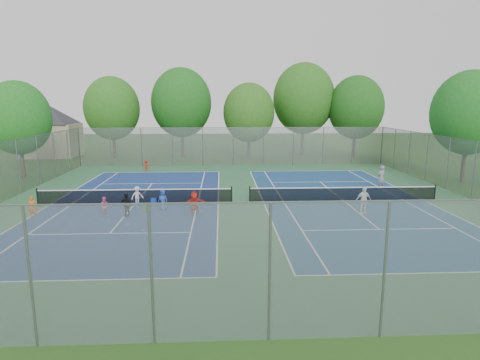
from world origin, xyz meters
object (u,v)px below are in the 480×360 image
at_px(ball_crate, 155,200).
at_px(instructor, 381,178).
at_px(net_left, 136,196).
at_px(ball_hopper, 145,207).
at_px(net_right, 343,194).

xyz_separation_m(ball_crate, instructor, (16.73, 3.26, 0.76)).
distance_m(net_left, ball_hopper, 2.36).
relative_size(ball_crate, ball_hopper, 0.79).
bearing_deg(instructor, ball_hopper, -3.66).
xyz_separation_m(net_right, ball_hopper, (-12.98, -2.12, -0.21)).
height_order(ball_hopper, instructor, instructor).
distance_m(net_right, ball_crate, 12.79).
height_order(net_left, instructor, instructor).
relative_size(net_left, net_right, 1.00).
height_order(net_left, ball_crate, net_left).
bearing_deg(ball_hopper, ball_crate, 84.80).
bearing_deg(net_left, net_right, 0.00).
bearing_deg(net_left, ball_hopper, -64.34).
bearing_deg(net_right, instructor, 40.50).
distance_m(ball_crate, instructor, 17.06).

